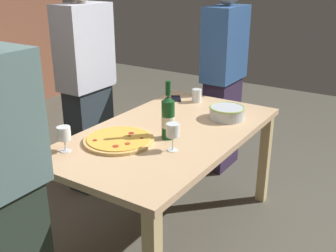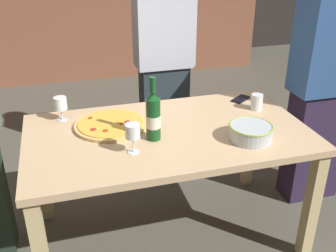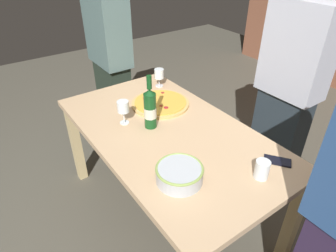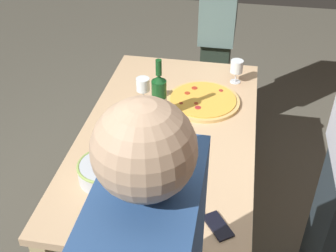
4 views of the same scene
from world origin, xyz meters
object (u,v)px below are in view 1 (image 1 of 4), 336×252
wine_glass_near_pizza (64,135)px  cell_phone (176,98)px  cup_amber (197,96)px  person_guest_right (87,84)px  person_host (224,77)px  serving_bowl (227,112)px  pizza (119,140)px  dining_table (168,144)px  wine_bottle (168,117)px  wine_glass_by_bottle (173,131)px

wine_glass_near_pizza → cell_phone: 1.17m
cup_amber → person_guest_right: 0.86m
person_host → wine_glass_near_pizza: bearing=-13.3°
serving_bowl → cup_amber: size_ratio=2.41×
person_guest_right → pizza: bearing=-21.3°
wine_glass_near_pizza → pizza: bearing=-32.4°
dining_table → serving_bowl: size_ratio=6.61×
wine_bottle → person_guest_right: size_ratio=0.21×
wine_bottle → serving_bowl: bearing=-16.6°
wine_glass_near_pizza → person_host: (1.69, -0.16, -0.01)m
cell_phone → person_host: bearing=-142.5°
cell_phone → wine_glass_near_pizza: bearing=54.1°
wine_glass_near_pizza → cell_phone: wine_glass_near_pizza is taller
pizza → serving_bowl: serving_bowl is taller
person_guest_right → wine_bottle: bearing=-4.6°
wine_bottle → wine_glass_by_bottle: 0.18m
wine_bottle → cup_amber: wine_bottle is taller
serving_bowl → person_host: (0.72, 0.37, 0.04)m
wine_glass_by_bottle → cup_amber: wine_glass_by_bottle is taller
cup_amber → person_host: 0.50m
person_host → person_guest_right: size_ratio=0.97×
pizza → serving_bowl: bearing=-27.1°
wine_glass_by_bottle → cup_amber: (0.86, 0.33, -0.07)m
dining_table → pizza: (-0.31, 0.15, 0.10)m
person_guest_right → cup_amber: bearing=42.1°
wine_glass_near_pizza → serving_bowl: bearing=-28.6°
dining_table → wine_glass_by_bottle: 0.37m
serving_bowl → person_host: 0.81m
pizza → wine_glass_by_bottle: 0.36m
person_guest_right → cell_phone: bearing=46.8°
person_guest_right → person_host: bearing=64.5°
wine_bottle → cell_phone: wine_bottle is taller
pizza → cup_amber: 0.93m
wine_bottle → person_guest_right: bearing=71.5°
cup_amber → person_guest_right: size_ratio=0.06×
cell_phone → person_host: 0.55m
person_host → pizza: bearing=-7.6°
serving_bowl → wine_glass_near_pizza: wine_glass_near_pizza is taller
pizza → cell_phone: pizza is taller
pizza → wine_bottle: (0.20, -0.21, 0.12)m
dining_table → pizza: bearing=154.2°
wine_glass_near_pizza → cup_amber: bearing=-8.4°
pizza → cup_amber: (0.93, -0.01, 0.04)m
dining_table → cell_phone: (0.60, 0.31, 0.10)m
pizza → wine_glass_near_pizza: wine_glass_near_pizza is taller
dining_table → person_guest_right: (0.22, 0.89, 0.21)m
serving_bowl → wine_bottle: (-0.51, 0.15, 0.09)m
pizza → serving_bowl: size_ratio=1.73×
wine_bottle → wine_glass_near_pizza: 0.61m
wine_bottle → person_guest_right: person_guest_right is taller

